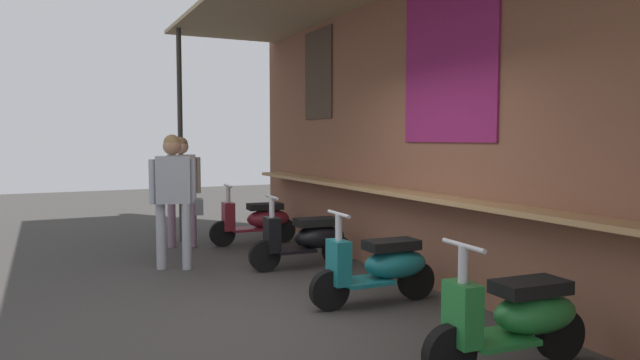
{
  "coord_description": "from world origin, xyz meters",
  "views": [
    {
      "loc": [
        4.88,
        -1.99,
        1.69
      ],
      "look_at": [
        -1.93,
        1.31,
        1.14
      ],
      "focal_mm": 32.1,
      "sensor_mm": 36.0,
      "label": 1
    }
  ],
  "objects_px": {
    "scooter_maroon": "(258,220)",
    "scooter_green": "(517,317)",
    "scooter_teal": "(381,266)",
    "shopper_browsing": "(182,179)",
    "scooter_black": "(307,238)",
    "shopper_with_handbag": "(174,187)"
  },
  "relations": [
    {
      "from": "scooter_teal",
      "to": "shopper_with_handbag",
      "type": "distance_m",
      "value": 3.02
    },
    {
      "from": "scooter_black",
      "to": "scooter_teal",
      "type": "xyz_separation_m",
      "value": [
        1.81,
        0.0,
        0.0
      ]
    },
    {
      "from": "scooter_maroon",
      "to": "scooter_green",
      "type": "bearing_deg",
      "value": 94.05
    },
    {
      "from": "scooter_maroon",
      "to": "scooter_green",
      "type": "relative_size",
      "value": 1.0
    },
    {
      "from": "scooter_black",
      "to": "shopper_with_handbag",
      "type": "xyz_separation_m",
      "value": [
        -0.69,
        -1.57,
        0.68
      ]
    },
    {
      "from": "scooter_maroon",
      "to": "scooter_green",
      "type": "xyz_separation_m",
      "value": [
        5.56,
        0.0,
        0.0
      ]
    },
    {
      "from": "scooter_black",
      "to": "shopper_browsing",
      "type": "distance_m",
      "value": 2.53
    },
    {
      "from": "shopper_with_handbag",
      "to": "scooter_maroon",
      "type": "bearing_deg",
      "value": -41.38
    },
    {
      "from": "scooter_maroon",
      "to": "scooter_teal",
      "type": "bearing_deg",
      "value": 94.05
    },
    {
      "from": "scooter_black",
      "to": "scooter_green",
      "type": "bearing_deg",
      "value": 94.0
    },
    {
      "from": "scooter_maroon",
      "to": "shopper_browsing",
      "type": "height_order",
      "value": "shopper_browsing"
    },
    {
      "from": "scooter_green",
      "to": "shopper_browsing",
      "type": "bearing_deg",
      "value": -74.98
    },
    {
      "from": "shopper_browsing",
      "to": "scooter_green",
      "type": "bearing_deg",
      "value": -158.31
    },
    {
      "from": "scooter_black",
      "to": "shopper_with_handbag",
      "type": "height_order",
      "value": "shopper_with_handbag"
    },
    {
      "from": "scooter_black",
      "to": "shopper_with_handbag",
      "type": "bearing_deg",
      "value": -19.67
    },
    {
      "from": "scooter_teal",
      "to": "shopper_browsing",
      "type": "relative_size",
      "value": 0.82
    },
    {
      "from": "scooter_black",
      "to": "scooter_teal",
      "type": "height_order",
      "value": "same"
    },
    {
      "from": "scooter_maroon",
      "to": "shopper_with_handbag",
      "type": "relative_size",
      "value": 0.81
    },
    {
      "from": "scooter_maroon",
      "to": "scooter_teal",
      "type": "height_order",
      "value": "same"
    },
    {
      "from": "scooter_maroon",
      "to": "shopper_browsing",
      "type": "distance_m",
      "value": 1.36
    },
    {
      "from": "scooter_maroon",
      "to": "scooter_black",
      "type": "xyz_separation_m",
      "value": [
        1.9,
        0.0,
        0.0
      ]
    },
    {
      "from": "scooter_black",
      "to": "scooter_teal",
      "type": "bearing_deg",
      "value": 94.0
    }
  ]
}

